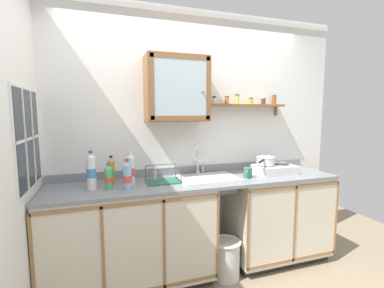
# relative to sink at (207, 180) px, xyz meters

# --- Properties ---
(back_wall) EXTENTS (3.45, 0.07, 2.64)m
(back_wall) POSITION_rel_sink_xyz_m (-0.08, 0.28, 0.40)
(back_wall) COLOR white
(back_wall) RESTS_ON ground
(lower_cabinet_run) EXTENTS (1.48, 0.60, 0.92)m
(lower_cabinet_run) POSITION_rel_sink_xyz_m (-0.75, -0.04, -0.47)
(lower_cabinet_run) COLOR black
(lower_cabinet_run) RESTS_ON ground
(lower_cabinet_run_right) EXTENTS (1.07, 0.60, 0.92)m
(lower_cabinet_run_right) POSITION_rel_sink_xyz_m (0.80, -0.04, -0.47)
(lower_cabinet_run_right) COLOR black
(lower_cabinet_run_right) RESTS_ON ground
(countertop) EXTENTS (2.81, 0.62, 0.03)m
(countertop) POSITION_rel_sink_xyz_m (-0.08, -0.04, 0.00)
(countertop) COLOR gray
(countertop) RESTS_ON lower_cabinet_run
(backsplash) EXTENTS (2.81, 0.02, 0.08)m
(backsplash) POSITION_rel_sink_xyz_m (-0.08, 0.25, 0.06)
(backsplash) COLOR gray
(backsplash) RESTS_ON countertop
(sink) EXTENTS (0.59, 0.46, 0.46)m
(sink) POSITION_rel_sink_xyz_m (0.00, 0.00, 0.00)
(sink) COLOR silver
(sink) RESTS_ON countertop
(hot_plate_stove) EXTENTS (0.42, 0.29, 0.09)m
(hot_plate_stove) POSITION_rel_sink_xyz_m (0.77, -0.03, 0.06)
(hot_plate_stove) COLOR silver
(hot_plate_stove) RESTS_ON countertop
(saucepan) EXTENTS (0.30, 0.29, 0.09)m
(saucepan) POSITION_rel_sink_xyz_m (0.66, -0.02, 0.16)
(saucepan) COLOR silver
(saucepan) RESTS_ON hot_plate_stove
(bottle_water_blue_0) EXTENTS (0.07, 0.07, 0.26)m
(bottle_water_blue_0) POSITION_rel_sink_xyz_m (-0.78, -0.15, 0.13)
(bottle_water_blue_0) COLOR #8CB7E0
(bottle_water_blue_0) RESTS_ON countertop
(bottle_soda_green_1) EXTENTS (0.07, 0.07, 0.22)m
(bottle_soda_green_1) POSITION_rel_sink_xyz_m (-0.93, -0.09, 0.12)
(bottle_soda_green_1) COLOR #4CB266
(bottle_soda_green_1) RESTS_ON countertop
(bottle_juice_amber_2) EXTENTS (0.06, 0.06, 0.26)m
(bottle_juice_amber_2) POSITION_rel_sink_xyz_m (-0.90, 0.07, 0.13)
(bottle_juice_amber_2) COLOR gold
(bottle_juice_amber_2) RESTS_ON countertop
(bottle_water_clear_3) EXTENTS (0.07, 0.07, 0.31)m
(bottle_water_clear_3) POSITION_rel_sink_xyz_m (-0.74, -0.05, 0.16)
(bottle_water_clear_3) COLOR silver
(bottle_water_clear_3) RESTS_ON countertop
(bottle_opaque_white_4) EXTENTS (0.08, 0.08, 0.33)m
(bottle_opaque_white_4) POSITION_rel_sink_xyz_m (-1.07, -0.06, 0.17)
(bottle_opaque_white_4) COLOR white
(bottle_opaque_white_4) RESTS_ON countertop
(dish_rack) EXTENTS (0.32, 0.23, 0.16)m
(dish_rack) POSITION_rel_sink_xyz_m (-0.45, -0.02, 0.04)
(dish_rack) COLOR #26664C
(dish_rack) RESTS_ON countertop
(mug) EXTENTS (0.09, 0.11, 0.10)m
(mug) POSITION_rel_sink_xyz_m (0.40, -0.11, 0.07)
(mug) COLOR #337259
(mug) RESTS_ON countertop
(wall_cabinet) EXTENTS (0.60, 0.33, 0.62)m
(wall_cabinet) POSITION_rel_sink_xyz_m (-0.27, 0.10, 0.89)
(wall_cabinet) COLOR brown
(spice_shelf) EXTENTS (0.94, 0.14, 0.23)m
(spice_shelf) POSITION_rel_sink_xyz_m (0.52, 0.19, 0.76)
(spice_shelf) COLOR brown
(window) EXTENTS (0.03, 0.67, 0.76)m
(window) POSITION_rel_sink_xyz_m (-1.49, -0.17, 0.47)
(window) COLOR #262D38
(trash_bin) EXTENTS (0.28, 0.28, 0.38)m
(trash_bin) POSITION_rel_sink_xyz_m (0.13, -0.21, -0.74)
(trash_bin) COLOR silver
(trash_bin) RESTS_ON ground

